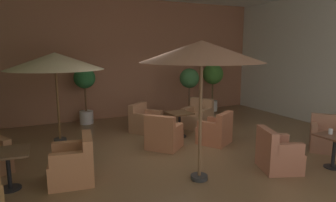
% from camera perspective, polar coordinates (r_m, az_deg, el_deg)
% --- Properties ---
extents(ground_plane, '(10.80, 8.66, 0.02)m').
position_cam_1_polar(ground_plane, '(6.95, 1.56, -10.28)').
color(ground_plane, brown).
extents(wall_back_brick, '(10.80, 0.08, 4.11)m').
position_cam_1_polar(wall_back_brick, '(10.52, -9.18, 8.02)').
color(wall_back_brick, '#9D6449').
rests_on(wall_back_brick, ground_plane).
extents(cafe_table_front_left, '(0.63, 0.63, 0.69)m').
position_cam_1_polar(cafe_table_front_left, '(6.90, 29.56, -7.13)').
color(cafe_table_front_left, black).
rests_on(cafe_table_front_left, ground_plane).
extents(armchair_front_left_east, '(1.09, 1.10, 0.82)m').
position_cam_1_polar(armchair_front_left_east, '(8.09, 28.65, -6.22)').
color(armchair_front_left_east, '#A76E53').
rests_on(armchair_front_left_east, ground_plane).
extents(armchair_front_left_south, '(0.92, 0.95, 0.85)m').
position_cam_1_polar(armchair_front_left_south, '(6.38, 20.40, -9.73)').
color(armchair_front_left_south, '#AC674C').
rests_on(armchair_front_left_south, ground_plane).
extents(cafe_table_front_right, '(0.74, 0.74, 0.69)m').
position_cam_1_polar(cafe_table_front_right, '(5.82, -28.59, -9.97)').
color(cafe_table_front_right, black).
rests_on(cafe_table_front_right, ground_plane).
extents(armchair_front_right_south, '(0.87, 0.90, 0.86)m').
position_cam_1_polar(armchair_front_right_south, '(5.76, -17.79, -11.63)').
color(armchair_front_right_south, '#B47047').
rests_on(armchair_front_right_south, ground_plane).
extents(cafe_table_mid_center, '(0.65, 0.65, 0.69)m').
position_cam_1_polar(cafe_table_mid_center, '(8.14, 2.24, -3.51)').
color(cafe_table_mid_center, black).
rests_on(cafe_table_mid_center, ground_plane).
extents(armchair_mid_center_north, '(1.03, 1.03, 0.87)m').
position_cam_1_polar(armchair_mid_center_north, '(7.21, -0.85, -6.82)').
color(armchair_mid_center_north, '#AF6A47').
rests_on(armchair_mid_center_north, ground_plane).
extents(armchair_mid_center_east, '(0.98, 0.98, 0.84)m').
position_cam_1_polar(armchair_mid_center_east, '(7.69, 9.21, -5.88)').
color(armchair_mid_center_east, '#B36746').
rests_on(armchair_mid_center_east, ground_plane).
extents(armchair_mid_center_south, '(1.06, 1.04, 0.89)m').
position_cam_1_polar(armchair_mid_center_south, '(9.12, 5.79, -3.19)').
color(armchair_mid_center_south, '#A97853').
rests_on(armchair_mid_center_south, ground_plane).
extents(armchair_mid_center_west, '(1.08, 1.08, 0.82)m').
position_cam_1_polar(armchair_mid_center_west, '(8.69, -4.41, -4.01)').
color(armchair_mid_center_west, '#A9714F').
rests_on(armchair_mid_center_west, ground_plane).
extents(patio_umbrella_tall_red, '(2.18, 2.18, 2.55)m').
position_cam_1_polar(patio_umbrella_tall_red, '(5.20, 6.53, 9.35)').
color(patio_umbrella_tall_red, '#2D2D2D').
rests_on(patio_umbrella_tall_red, ground_plane).
extents(patio_umbrella_center_beige, '(2.42, 2.42, 2.32)m').
position_cam_1_polar(patio_umbrella_center_beige, '(8.00, -21.01, 7.17)').
color(patio_umbrella_center_beige, '#2D2D2D').
rests_on(patio_umbrella_center_beige, ground_plane).
extents(potted_tree_mid_left, '(0.79, 0.79, 1.85)m').
position_cam_1_polar(potted_tree_mid_left, '(11.55, 8.66, 4.45)').
color(potted_tree_mid_left, silver).
rests_on(potted_tree_mid_left, ground_plane).
extents(potted_tree_mid_right, '(0.67, 0.67, 1.75)m').
position_cam_1_polar(potted_tree_mid_right, '(10.18, 4.15, 3.33)').
color(potted_tree_mid_right, '#A86C4B').
rests_on(potted_tree_mid_right, ground_plane).
extents(potted_tree_right_corner, '(0.68, 0.68, 1.83)m').
position_cam_1_polar(potted_tree_right_corner, '(9.79, -15.77, 2.78)').
color(potted_tree_right_corner, silver).
rests_on(potted_tree_right_corner, ground_plane).
extents(iced_drink_cup, '(0.08, 0.08, 0.11)m').
position_cam_1_polar(iced_drink_cup, '(6.91, 28.94, -5.18)').
color(iced_drink_cup, white).
rests_on(iced_drink_cup, cafe_table_front_left).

